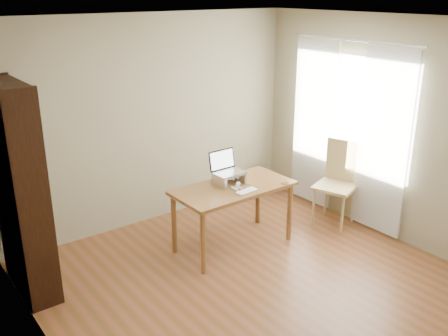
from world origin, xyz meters
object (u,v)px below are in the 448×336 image
at_px(desk, 233,194).
at_px(cat, 226,178).
at_px(laptop, 226,167).
at_px(chair, 340,180).
at_px(bookshelf, 21,191).
at_px(keyboard, 247,191).

xyz_separation_m(desk, cat, (-0.03, 0.11, 0.17)).
height_order(laptop, chair, laptop).
bearing_deg(desk, chair, -12.12).
bearing_deg(chair, bookshelf, 147.70).
bearing_deg(laptop, bookshelf, 169.16).
bearing_deg(desk, bookshelf, 165.56).
bearing_deg(desk, cat, 104.28).
bearing_deg(keyboard, bookshelf, 155.96).
bearing_deg(cat, chair, -17.27).
bearing_deg(cat, bookshelf, 166.86).
bearing_deg(desk, laptop, 89.39).
distance_m(laptop, cat, 0.13).
relative_size(desk, cat, 2.83).
height_order(desk, laptop, laptop).
height_order(desk, cat, cat).
relative_size(desk, laptop, 3.99).
distance_m(laptop, keyboard, 0.41).
bearing_deg(bookshelf, chair, -12.89).
relative_size(desk, keyboard, 4.94).
distance_m(bookshelf, laptop, 2.18).
bearing_deg(cat, keyboard, -85.12).
distance_m(keyboard, cat, 0.34).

